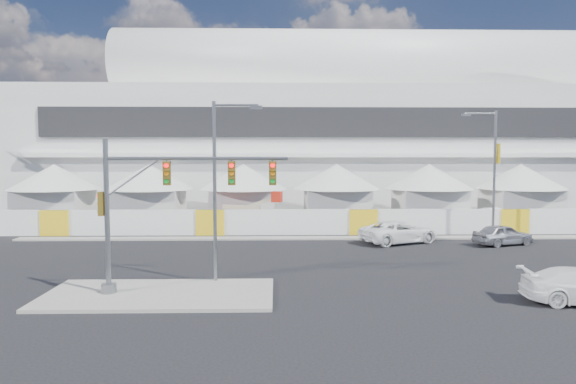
{
  "coord_description": "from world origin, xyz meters",
  "views": [
    {
      "loc": [
        -0.83,
        -25.38,
        6.16
      ],
      "look_at": [
        -0.02,
        10.0,
        3.69
      ],
      "focal_mm": 32.0,
      "sensor_mm": 36.0,
      "label": 1
    }
  ],
  "objects_px": {
    "lot_car_a": "(496,217)",
    "streetlight_median": "(219,178)",
    "boom_lift": "(237,217)",
    "pickup_curb": "(399,232)",
    "traffic_mast": "(149,208)",
    "sedan_silver": "(503,235)",
    "streetlight_curb": "(492,165)"
  },
  "relations": [
    {
      "from": "sedan_silver",
      "to": "streetlight_median",
      "type": "height_order",
      "value": "streetlight_median"
    },
    {
      "from": "sedan_silver",
      "to": "lot_car_a",
      "type": "relative_size",
      "value": 0.87
    },
    {
      "from": "streetlight_median",
      "to": "boom_lift",
      "type": "distance_m",
      "value": 20.19
    },
    {
      "from": "lot_car_a",
      "to": "streetlight_median",
      "type": "distance_m",
      "value": 29.73
    },
    {
      "from": "sedan_silver",
      "to": "lot_car_a",
      "type": "bearing_deg",
      "value": -39.9
    },
    {
      "from": "sedan_silver",
      "to": "lot_car_a",
      "type": "xyz_separation_m",
      "value": [
        3.56,
        9.21,
        0.08
      ]
    },
    {
      "from": "traffic_mast",
      "to": "streetlight_curb",
      "type": "distance_m",
      "value": 26.64
    },
    {
      "from": "sedan_silver",
      "to": "streetlight_median",
      "type": "relative_size",
      "value": 0.5
    },
    {
      "from": "pickup_curb",
      "to": "lot_car_a",
      "type": "distance_m",
      "value": 13.38
    },
    {
      "from": "streetlight_median",
      "to": "pickup_curb",
      "type": "bearing_deg",
      "value": 44.71
    },
    {
      "from": "lot_car_a",
      "to": "streetlight_curb",
      "type": "xyz_separation_m",
      "value": [
        -3.2,
        -6.24,
        4.72
      ]
    },
    {
      "from": "boom_lift",
      "to": "streetlight_curb",
      "type": "bearing_deg",
      "value": -2.09
    },
    {
      "from": "boom_lift",
      "to": "pickup_curb",
      "type": "bearing_deg",
      "value": -18.52
    },
    {
      "from": "lot_car_a",
      "to": "boom_lift",
      "type": "relative_size",
      "value": 0.76
    },
    {
      "from": "traffic_mast",
      "to": "streetlight_curb",
      "type": "xyz_separation_m",
      "value": [
        21.63,
        15.48,
        1.63
      ]
    },
    {
      "from": "lot_car_a",
      "to": "traffic_mast",
      "type": "relative_size",
      "value": 0.6
    },
    {
      "from": "streetlight_curb",
      "to": "boom_lift",
      "type": "bearing_deg",
      "value": 161.77
    },
    {
      "from": "streetlight_median",
      "to": "boom_lift",
      "type": "relative_size",
      "value": 1.33
    },
    {
      "from": "traffic_mast",
      "to": "streetlight_median",
      "type": "relative_size",
      "value": 0.96
    },
    {
      "from": "boom_lift",
      "to": "streetlight_median",
      "type": "bearing_deg",
      "value": -71.8
    },
    {
      "from": "traffic_mast",
      "to": "boom_lift",
      "type": "bearing_deg",
      "value": 84.47
    },
    {
      "from": "streetlight_median",
      "to": "traffic_mast",
      "type": "bearing_deg",
      "value": -142.41
    },
    {
      "from": "streetlight_median",
      "to": "streetlight_curb",
      "type": "distance_m",
      "value": 23.03
    },
    {
      "from": "traffic_mast",
      "to": "sedan_silver",
      "type": "bearing_deg",
      "value": 30.47
    },
    {
      "from": "pickup_curb",
      "to": "streetlight_median",
      "type": "height_order",
      "value": "streetlight_median"
    },
    {
      "from": "pickup_curb",
      "to": "sedan_silver",
      "type": "bearing_deg",
      "value": -122.38
    },
    {
      "from": "traffic_mast",
      "to": "boom_lift",
      "type": "xyz_separation_m",
      "value": [
        2.12,
        21.9,
        -3.04
      ]
    },
    {
      "from": "pickup_curb",
      "to": "traffic_mast",
      "type": "height_order",
      "value": "traffic_mast"
    },
    {
      "from": "pickup_curb",
      "to": "lot_car_a",
      "type": "xyz_separation_m",
      "value": [
        10.56,
        8.22,
        0.02
      ]
    },
    {
      "from": "sedan_silver",
      "to": "boom_lift",
      "type": "height_order",
      "value": "boom_lift"
    },
    {
      "from": "traffic_mast",
      "to": "streetlight_median",
      "type": "distance_m",
      "value": 3.77
    },
    {
      "from": "streetlight_curb",
      "to": "traffic_mast",
      "type": "bearing_deg",
      "value": -144.41
    }
  ]
}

